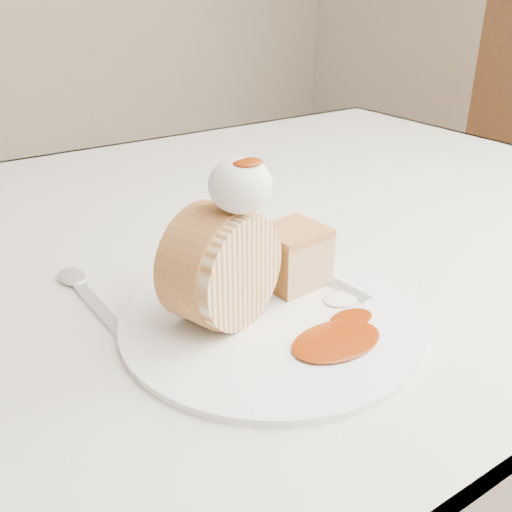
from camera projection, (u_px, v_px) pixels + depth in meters
table at (193, 296)px, 0.74m from camera, size 1.40×0.90×0.75m
plate at (271, 319)px, 0.51m from camera, size 0.29×0.29×0.01m
roulade_slice at (222, 267)px, 0.49m from camera, size 0.11×0.09×0.10m
cake_chunk at (292, 260)px, 0.56m from camera, size 0.06×0.06×0.05m
whipped_cream at (240, 185)px, 0.46m from camera, size 0.05×0.05×0.05m
caramel_drizzle at (247, 155)px, 0.44m from camera, size 0.03×0.02×0.01m
caramel_pool at (336, 340)px, 0.47m from camera, size 0.09×0.06×0.00m
fork at (325, 278)px, 0.57m from camera, size 0.04×0.16×0.00m
spoon at (104, 313)px, 0.53m from camera, size 0.03×0.16×0.00m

